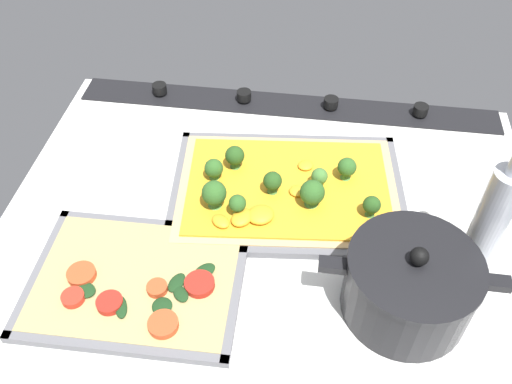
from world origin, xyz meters
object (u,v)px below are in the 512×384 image
broccoli_pizza (284,188)px  oil_bottle (491,220)px  veggie_pizza_back (137,282)px  cooking_pot (409,285)px  baking_tray_front (287,192)px  baking_tray_back (137,282)px

broccoli_pizza → oil_bottle: bearing=160.6°
veggie_pizza_back → cooking_pot: bearing=-177.1°
oil_bottle → baking_tray_front: bearing=-21.0°
baking_tray_front → oil_bottle: bearing=159.0°
broccoli_pizza → veggie_pizza_back: (18.69, 20.40, -0.76)cm
cooking_pot → oil_bottle: 14.18cm
baking_tray_front → baking_tray_back: (19.53, 20.59, 0.02)cm
veggie_pizza_back → cooking_pot: size_ratio=1.15×
veggie_pizza_back → baking_tray_front: bearing=-132.4°
broccoli_pizza → oil_bottle: oil_bottle is taller
broccoli_pizza → baking_tray_back: size_ratio=1.24×
baking_tray_back → oil_bottle: oil_bottle is taller
veggie_pizza_back → oil_bottle: oil_bottle is taller
oil_bottle → veggie_pizza_back: bearing=12.3°
baking_tray_front → veggie_pizza_back: bearing=47.6°
veggie_pizza_back → baking_tray_back: bearing=-63.8°
baking_tray_front → cooking_pot: size_ratio=1.66×
baking_tray_front → cooking_pot: (-17.71, 19.22, 4.69)cm
cooking_pot → veggie_pizza_back: bearing=2.9°
veggie_pizza_back → oil_bottle: size_ratio=1.18×
broccoli_pizza → cooking_pot: cooking_pot is taller
cooking_pot → broccoli_pizza: bearing=-45.4°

